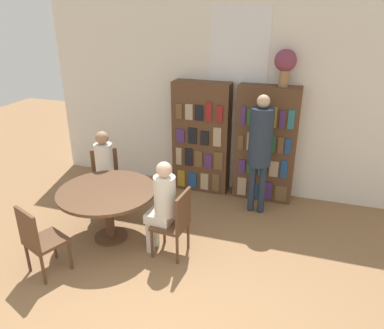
# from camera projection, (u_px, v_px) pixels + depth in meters

# --- Properties ---
(wall_back) EXTENTS (6.40, 0.07, 3.00)m
(wall_back) POSITION_uv_depth(u_px,v_px,m) (237.00, 101.00, 5.89)
(wall_back) COLOR silver
(wall_back) RESTS_ON ground_plane
(bookshelf_left) EXTENTS (0.92, 0.34, 1.82)m
(bookshelf_left) POSITION_uv_depth(u_px,v_px,m) (202.00, 138.00, 6.10)
(bookshelf_left) COLOR brown
(bookshelf_left) RESTS_ON ground_plane
(bookshelf_right) EXTENTS (0.92, 0.34, 1.82)m
(bookshelf_right) POSITION_uv_depth(u_px,v_px,m) (266.00, 145.00, 5.81)
(bookshelf_right) COLOR brown
(bookshelf_right) RESTS_ON ground_plane
(flower_vase) EXTENTS (0.31, 0.31, 0.53)m
(flower_vase) POSITION_uv_depth(u_px,v_px,m) (285.00, 63.00, 5.27)
(flower_vase) COLOR #997047
(flower_vase) RESTS_ON bookshelf_right
(reading_table) EXTENTS (1.27, 1.27, 0.72)m
(reading_table) POSITION_uv_depth(u_px,v_px,m) (107.00, 198.00, 4.84)
(reading_table) COLOR brown
(reading_table) RESTS_ON ground_plane
(chair_near_camera) EXTENTS (0.52, 0.52, 0.88)m
(chair_near_camera) POSITION_uv_depth(u_px,v_px,m) (39.00, 238.00, 4.20)
(chair_near_camera) COLOR brown
(chair_near_camera) RESTS_ON ground_plane
(chair_left_side) EXTENTS (0.55, 0.55, 0.88)m
(chair_left_side) POSITION_uv_depth(u_px,v_px,m) (106.00, 175.00, 5.75)
(chair_left_side) COLOR brown
(chair_left_side) RESTS_ON ground_plane
(chair_far_side) EXTENTS (0.43, 0.43, 0.88)m
(chair_far_side) POSITION_uv_depth(u_px,v_px,m) (176.00, 221.00, 4.55)
(chair_far_side) COLOR brown
(chair_far_side) RESTS_ON ground_plane
(seated_reader_left) EXTENTS (0.39, 0.41, 1.24)m
(seated_reader_left) POSITION_uv_depth(u_px,v_px,m) (105.00, 167.00, 5.51)
(seated_reader_left) COLOR silver
(seated_reader_left) RESTS_ON ground_plane
(seated_reader_right) EXTENTS (0.38, 0.29, 1.24)m
(seated_reader_right) POSITION_uv_depth(u_px,v_px,m) (162.00, 202.00, 4.52)
(seated_reader_right) COLOR silver
(seated_reader_right) RESTS_ON ground_plane
(librarian_standing) EXTENTS (0.33, 0.60, 1.79)m
(librarian_standing) POSITION_uv_depth(u_px,v_px,m) (260.00, 142.00, 5.29)
(librarian_standing) COLOR #232D3D
(librarian_standing) RESTS_ON ground_plane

